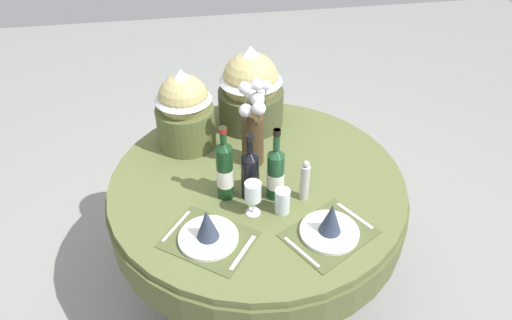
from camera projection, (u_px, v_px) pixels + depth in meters
ground at (257, 279)px, 2.63m from camera, size 8.00×8.00×0.00m
dining_table at (257, 200)px, 2.26m from camera, size 1.39×1.39×0.74m
place_setting_left at (208, 232)px, 1.84m from camera, size 0.43×0.41×0.16m
place_setting_right at (330, 226)px, 1.87m from camera, size 0.42×0.40×0.16m
flower_vase at (253, 127)px, 2.15m from camera, size 0.15×0.18×0.44m
wine_bottle_left at (276, 173)px, 2.00m from camera, size 0.08×0.08×0.35m
wine_bottle_right at (250, 174)px, 2.00m from camera, size 0.08×0.08×0.33m
wine_bottle_rear at (225, 170)px, 1.99m from camera, size 0.07×0.07×0.36m
wine_glass_left at (253, 192)px, 1.92m from camera, size 0.07×0.07×0.16m
tumbler_near_right at (282, 201)px, 1.97m from camera, size 0.07×0.07×0.12m
pepper_mill at (305, 181)px, 2.01m from camera, size 0.04×0.04×0.20m
gift_tub_back_left at (184, 106)px, 2.26m from camera, size 0.29×0.29×0.41m
gift_tub_back_centre at (251, 85)px, 2.40m from camera, size 0.34×0.34×0.44m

